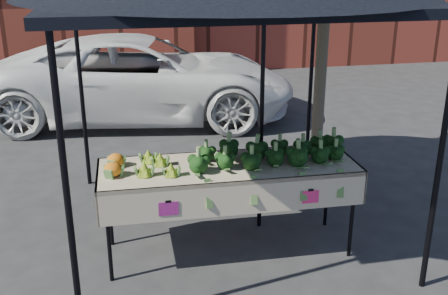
% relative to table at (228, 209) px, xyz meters
% --- Properties ---
extents(ground, '(90.00, 90.00, 0.00)m').
position_rel_table_xyz_m(ground, '(-0.07, -0.13, -0.45)').
color(ground, '#272729').
extents(table, '(2.42, 0.86, 0.90)m').
position_rel_table_xyz_m(table, '(0.00, 0.00, 0.00)').
color(table, beige).
rests_on(table, ground).
extents(canopy, '(3.16, 3.16, 2.74)m').
position_rel_table_xyz_m(canopy, '(0.08, 0.51, 0.92)').
color(canopy, black).
rests_on(canopy, ground).
extents(broccoli_heap, '(1.57, 0.54, 0.22)m').
position_rel_table_xyz_m(broccoli_heap, '(0.39, 0.03, 0.56)').
color(broccoli_heap, black).
rests_on(broccoli_heap, table).
extents(romanesco_cluster, '(0.40, 0.54, 0.17)m').
position_rel_table_xyz_m(romanesco_cluster, '(-0.67, 0.04, 0.54)').
color(romanesco_cluster, '#85A420').
rests_on(romanesco_cluster, table).
extents(cauliflower_pair, '(0.20, 0.40, 0.15)m').
position_rel_table_xyz_m(cauliflower_pair, '(-1.04, 0.07, 0.53)').
color(cauliflower_pair, orange).
rests_on(cauliflower_pair, table).
extents(street_tree, '(2.01, 2.01, 3.96)m').
position_rel_table_xyz_m(street_tree, '(1.38, 1.28, 1.53)').
color(street_tree, '#1E4C14').
rests_on(street_tree, ground).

